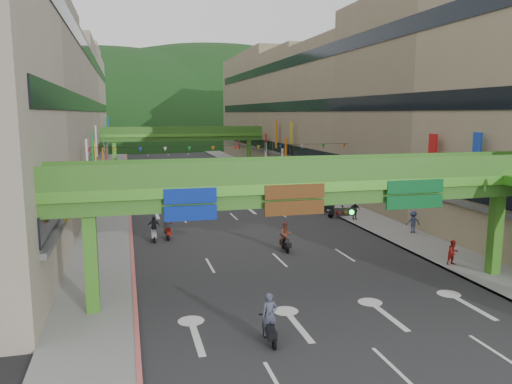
# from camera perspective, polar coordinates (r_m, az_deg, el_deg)

# --- Properties ---
(ground) EXTENTS (320.00, 320.00, 0.00)m
(ground) POSITION_cam_1_polar(r_m,az_deg,el_deg) (21.78, 12.60, -16.51)
(ground) COLOR black
(ground) RESTS_ON ground
(road_slab) EXTENTS (18.00, 140.00, 0.02)m
(road_slab) POSITION_cam_1_polar(r_m,az_deg,el_deg) (68.65, -6.78, 1.18)
(road_slab) COLOR #28282B
(road_slab) RESTS_ON ground
(sidewalk_left) EXTENTS (4.00, 140.00, 0.15)m
(sidewalk_left) POSITION_cam_1_polar(r_m,az_deg,el_deg) (68.04, -15.99, 0.88)
(sidewalk_left) COLOR gray
(sidewalk_left) RESTS_ON ground
(sidewalk_right) EXTENTS (4.00, 140.00, 0.15)m
(sidewalk_right) POSITION_cam_1_polar(r_m,az_deg,el_deg) (70.97, 2.06, 1.54)
(sidewalk_right) COLOR gray
(sidewalk_right) RESTS_ON ground
(curb_left) EXTENTS (0.20, 140.00, 0.18)m
(curb_left) POSITION_cam_1_polar(r_m,az_deg,el_deg) (68.01, -14.39, 0.95)
(curb_left) COLOR #CC5959
(curb_left) RESTS_ON ground
(curb_right) EXTENTS (0.20, 140.00, 0.18)m
(curb_right) POSITION_cam_1_polar(r_m,az_deg,el_deg) (70.45, 0.57, 1.51)
(curb_right) COLOR gray
(curb_right) RESTS_ON ground
(building_row_left) EXTENTS (12.80, 95.00, 19.00)m
(building_row_left) POSITION_cam_1_polar(r_m,az_deg,el_deg) (68.07, -23.09, 8.44)
(building_row_left) COLOR #9E937F
(building_row_left) RESTS_ON ground
(building_row_right) EXTENTS (12.80, 95.00, 19.00)m
(building_row_right) POSITION_cam_1_polar(r_m,az_deg,el_deg) (73.04, 8.14, 9.05)
(building_row_right) COLOR gray
(building_row_right) RESTS_ON ground
(overpass_near) EXTENTS (28.00, 12.27, 7.10)m
(overpass_near) POSITION_cam_1_polar(r_m,az_deg,el_deg) (25.28, 9.33, -0.44)
(overpass_near) COLOR #4C9E2D
(overpass_near) RESTS_ON ground
(overpass_far) EXTENTS (28.00, 2.20, 7.10)m
(overpass_far) POSITION_cam_1_polar(r_m,az_deg,el_deg) (82.99, -8.29, 6.24)
(overpass_far) COLOR #4C9E2D
(overpass_far) RESTS_ON ground
(hill_left) EXTENTS (168.00, 140.00, 112.00)m
(hill_left) POSITION_cam_1_polar(r_m,az_deg,el_deg) (177.72, -16.57, 5.65)
(hill_left) COLOR #1C4419
(hill_left) RESTS_ON ground
(hill_right) EXTENTS (208.00, 176.00, 128.00)m
(hill_right) POSITION_cam_1_polar(r_m,az_deg,el_deg) (200.55, -4.84, 6.34)
(hill_right) COLOR #1C4419
(hill_right) RESTS_ON ground
(bunting_string) EXTENTS (26.00, 0.36, 0.47)m
(bunting_string) POSITION_cam_1_polar(r_m,az_deg,el_deg) (48.40, -3.61, 5.04)
(bunting_string) COLOR black
(bunting_string) RESTS_ON ground
(scooter_rider_near) EXTENTS (0.67, 1.60, 2.13)m
(scooter_rider_near) POSITION_cam_1_polar(r_m,az_deg,el_deg) (20.88, 1.57, -14.42)
(scooter_rider_near) COLOR black
(scooter_rider_near) RESTS_ON ground
(scooter_rider_mid) EXTENTS (0.87, 1.60, 2.04)m
(scooter_rider_mid) POSITION_cam_1_polar(r_m,az_deg,el_deg) (33.93, 3.39, -5.08)
(scooter_rider_mid) COLOR black
(scooter_rider_mid) RESTS_ON ground
(scooter_rider_left) EXTENTS (0.91, 1.60, 1.88)m
(scooter_rider_left) POSITION_cam_1_polar(r_m,az_deg,el_deg) (37.30, -11.61, -4.15)
(scooter_rider_left) COLOR gray
(scooter_rider_left) RESTS_ON ground
(scooter_rider_far) EXTENTS (0.82, 1.60, 1.94)m
(scooter_rider_far) POSITION_cam_1_polar(r_m,az_deg,el_deg) (37.75, -10.06, -3.87)
(scooter_rider_far) COLOR maroon
(scooter_rider_far) RESTS_ON ground
(parked_scooter_row) EXTENTS (1.60, 7.15, 1.08)m
(parked_scooter_row) POSITION_cam_1_polar(r_m,az_deg,el_deg) (48.18, 7.62, -1.56)
(parked_scooter_row) COLOR black
(parked_scooter_row) RESTS_ON ground
(car_silver) EXTENTS (1.42, 3.81, 1.24)m
(car_silver) POSITION_cam_1_polar(r_m,az_deg,el_deg) (74.56, -9.18, 2.22)
(car_silver) COLOR #9E9DA4
(car_silver) RESTS_ON ground
(car_yellow) EXTENTS (2.48, 4.75, 1.54)m
(car_yellow) POSITION_cam_1_polar(r_m,az_deg,el_deg) (77.47, -7.96, 2.61)
(car_yellow) COLOR orange
(car_yellow) RESTS_ON ground
(pedestrian_red) EXTENTS (0.79, 0.64, 1.52)m
(pedestrian_red) POSITION_cam_1_polar(r_m,az_deg,el_deg) (32.87, 21.59, -6.70)
(pedestrian_red) COLOR maroon
(pedestrian_red) RESTS_ON ground
(pedestrian_dark) EXTENTS (1.01, 0.61, 1.61)m
(pedestrian_dark) POSITION_cam_1_polar(r_m,az_deg,el_deg) (44.20, 11.20, -2.24)
(pedestrian_dark) COLOR black
(pedestrian_dark) RESTS_ON ground
(pedestrian_blue) EXTENTS (0.86, 0.62, 1.71)m
(pedestrian_blue) POSITION_cam_1_polar(r_m,az_deg,el_deg) (40.36, 17.49, -3.49)
(pedestrian_blue) COLOR navy
(pedestrian_blue) RESTS_ON ground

